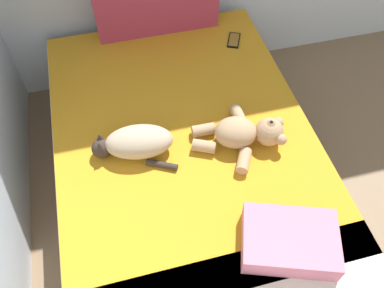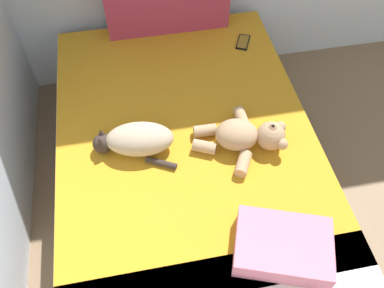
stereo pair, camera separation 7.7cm
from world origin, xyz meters
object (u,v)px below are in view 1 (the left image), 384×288
Objects in this scene: throw_pillow at (290,241)px; teddy_bear at (245,133)px; cat at (135,143)px; cell_phone at (234,40)px; bed at (185,162)px.

teddy_bear is at bearing 89.69° from throw_pillow.
cat is 1.04m from cell_phone.
cat is 2.55× the size of cell_phone.
teddy_bear is at bearing -7.79° from cat.
teddy_bear is at bearing -23.01° from bed.
cell_phone is at bearing 81.53° from throw_pillow.
bed is 12.36× the size of cell_phone.
teddy_bear reaches higher than cat.
cat reaches higher than bed.
cat reaches higher than throw_pillow.
bed is 4.12× the size of teddy_bear.
cell_phone reaches higher than bed.
throw_pillow is (-0.00, -0.59, -0.01)m from teddy_bear.
bed is 0.43m from cat.
bed is at bearing 111.77° from throw_pillow.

